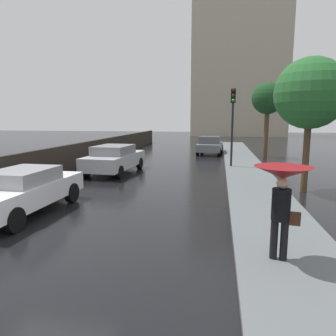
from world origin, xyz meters
The scene contains 10 objects.
ground centered at (0.00, 0.00, 0.00)m, with size 120.00×120.00×0.00m, color black.
sidewalk_strip centered at (5.10, 0.00, 0.07)m, with size 2.20×60.00×0.14m, color slate.
car_silver_near_kerb centered at (-1.68, 9.56, 0.75)m, with size 2.13×4.61×1.43m.
car_white_mid_road centered at (-2.00, 2.49, 0.70)m, with size 1.79×4.38×1.33m.
car_grey_far_ahead centered at (2.91, 18.94, 0.72)m, with size 2.04×4.00×1.41m.
pedestrian_with_umbrella_near centered at (4.81, 0.31, 1.57)m, with size 1.04×1.04×1.79m.
traffic_light centered at (4.32, 11.97, 3.09)m, with size 0.26×0.39×4.24m.
street_tree_near centered at (6.88, 6.77, 3.68)m, with size 2.61×2.61×5.01m.
street_tree_mid centered at (6.93, 17.55, 4.13)m, with size 2.23×2.23×5.32m.
distant_tower centered at (6.83, 48.14, 10.32)m, with size 15.65×12.14×24.69m.
Camera 1 is at (3.64, -5.48, 2.79)m, focal length 32.83 mm.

